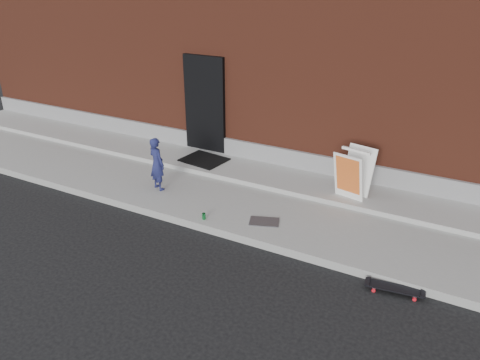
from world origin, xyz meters
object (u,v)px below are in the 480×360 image
Objects in this scene: child at (157,164)px; pizza_sign at (353,173)px; soda_can at (204,216)px; skateboard at (395,288)px.

child is 1.14× the size of pizza_sign.
child is at bearing -160.01° from pizza_sign.
child is at bearing 156.76° from soda_can.
skateboard is at bearing -171.09° from child.
soda_can reaches higher than skateboard.
child is 3.90m from pizza_sign.
child reaches higher than pizza_sign.
soda_can is at bearing 176.50° from child.
skateboard is 3.50m from soda_can.
pizza_sign is at bearing 42.59° from soda_can.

